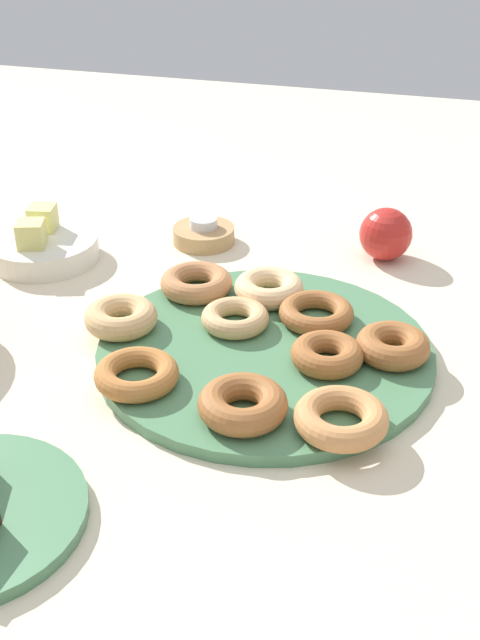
{
  "coord_description": "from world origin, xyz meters",
  "views": [
    {
      "loc": [
        -0.74,
        -0.19,
        0.5
      ],
      "look_at": [
        0.0,
        0.03,
        0.04
      ],
      "focal_mm": 44.6,
      "sensor_mm": 36.0,
      "label": 1
    }
  ],
  "objects_px": {
    "donut_plate": "(265,352)",
    "donut_6": "(243,404)",
    "donut_2": "(121,317)",
    "donut_9": "(393,346)",
    "donut_8": "(196,283)",
    "donut_5": "(137,374)",
    "melon_chunk_right": "(43,218)",
    "candle_holder": "(204,235)",
    "donut_0": "(341,418)",
    "tealight": "(203,223)",
    "apple": "(386,234)",
    "donut_7": "(235,318)",
    "donut_4": "(327,354)",
    "donut_1": "(269,288)",
    "donut_3": "(316,313)",
    "melon_chunk_left": "(31,234)",
    "fruit_bowl": "(44,249)"
  },
  "relations": [
    {
      "from": "donut_4",
      "to": "donut_plate",
      "type": "bearing_deg",
      "value": 77.53
    },
    {
      "from": "donut_3",
      "to": "donut_9",
      "type": "relative_size",
      "value": 1.09
    },
    {
      "from": "donut_2",
      "to": "donut_8",
      "type": "bearing_deg",
      "value": -27.05
    },
    {
      "from": "donut_6",
      "to": "donut_plate",
      "type": "bearing_deg",
      "value": 5.19
    },
    {
      "from": "tealight",
      "to": "apple",
      "type": "height_order",
      "value": "apple"
    },
    {
      "from": "donut_5",
      "to": "fruit_bowl",
      "type": "height_order",
      "value": "donut_5"
    },
    {
      "from": "donut_0",
      "to": "donut_6",
      "type": "bearing_deg",
      "value": 94.35
    },
    {
      "from": "donut_3",
      "to": "donut_6",
      "type": "bearing_deg",
      "value": 171.12
    },
    {
      "from": "donut_9",
      "to": "donut_0",
      "type": "bearing_deg",
      "value": 167.55
    },
    {
      "from": "donut_0",
      "to": "candle_holder",
      "type": "relative_size",
      "value": 1.02
    },
    {
      "from": "donut_3",
      "to": "donut_7",
      "type": "relative_size",
      "value": 1.11
    },
    {
      "from": "apple",
      "to": "melon_chunk_left",
      "type": "bearing_deg",
      "value": 109.95
    },
    {
      "from": "tealight",
      "to": "melon_chunk_right",
      "type": "relative_size",
      "value": 1.14
    },
    {
      "from": "donut_1",
      "to": "donut_8",
      "type": "height_order",
      "value": "donut_1"
    },
    {
      "from": "donut_2",
      "to": "donut_9",
      "type": "relative_size",
      "value": 1.04
    },
    {
      "from": "donut_1",
      "to": "melon_chunk_right",
      "type": "bearing_deg",
      "value": 78.48
    },
    {
      "from": "donut_plate",
      "to": "donut_6",
      "type": "height_order",
      "value": "donut_6"
    },
    {
      "from": "donut_0",
      "to": "donut_3",
      "type": "xyz_separation_m",
      "value": [
        0.2,
        0.07,
        -0.0
      ]
    },
    {
      "from": "donut_8",
      "to": "candle_holder",
      "type": "distance_m",
      "value": 0.18
    },
    {
      "from": "candle_holder",
      "to": "donut_2",
      "type": "bearing_deg",
      "value": 178.7
    },
    {
      "from": "donut_0",
      "to": "melon_chunk_right",
      "type": "relative_size",
      "value": 2.59
    },
    {
      "from": "donut_2",
      "to": "donut_4",
      "type": "xyz_separation_m",
      "value": [
        -0.01,
        -0.25,
        -0.0
      ]
    },
    {
      "from": "tealight",
      "to": "donut_4",
      "type": "bearing_deg",
      "value": -140.28
    },
    {
      "from": "donut_6",
      "to": "donut_4",
      "type": "bearing_deg",
      "value": -28.37
    },
    {
      "from": "donut_5",
      "to": "melon_chunk_right",
      "type": "xyz_separation_m",
      "value": [
        0.29,
        0.27,
        0.02
      ]
    },
    {
      "from": "candle_holder",
      "to": "donut_9",
      "type": "bearing_deg",
      "value": -129.54
    },
    {
      "from": "donut_2",
      "to": "donut_9",
      "type": "bearing_deg",
      "value": -84.91
    },
    {
      "from": "donut_1",
      "to": "donut_4",
      "type": "relative_size",
      "value": 1.09
    },
    {
      "from": "donut_9",
      "to": "fruit_bowl",
      "type": "bearing_deg",
      "value": 74.84
    },
    {
      "from": "donut_7",
      "to": "melon_chunk_left",
      "type": "height_order",
      "value": "melon_chunk_left"
    },
    {
      "from": "donut_0",
      "to": "donut_6",
      "type": "relative_size",
      "value": 1.03
    },
    {
      "from": "donut_4",
      "to": "donut_8",
      "type": "distance_m",
      "value": 0.23
    },
    {
      "from": "donut_plate",
      "to": "fruit_bowl",
      "type": "height_order",
      "value": "fruit_bowl"
    },
    {
      "from": "donut_3",
      "to": "melon_chunk_right",
      "type": "distance_m",
      "value": 0.44
    },
    {
      "from": "donut_0",
      "to": "donut_7",
      "type": "xyz_separation_m",
      "value": [
        0.16,
        0.16,
        -0.0
      ]
    },
    {
      "from": "donut_5",
      "to": "melon_chunk_right",
      "type": "distance_m",
      "value": 0.4
    },
    {
      "from": "tealight",
      "to": "melon_chunk_left",
      "type": "distance_m",
      "value": 0.25
    },
    {
      "from": "candle_holder",
      "to": "fruit_bowl",
      "type": "xyz_separation_m",
      "value": [
        -0.12,
        0.2,
        0.0
      ]
    },
    {
      "from": "donut_9",
      "to": "fruit_bowl",
      "type": "distance_m",
      "value": 0.53
    },
    {
      "from": "donut_6",
      "to": "melon_chunk_right",
      "type": "relative_size",
      "value": 2.52
    },
    {
      "from": "donut_5",
      "to": "tealight",
      "type": "relative_size",
      "value": 2.2
    },
    {
      "from": "donut_6",
      "to": "candle_holder",
      "type": "xyz_separation_m",
      "value": [
        0.41,
        0.18,
        -0.02
      ]
    },
    {
      "from": "donut_8",
      "to": "donut_9",
      "type": "height_order",
      "value": "donut_9"
    },
    {
      "from": "donut_9",
      "to": "melon_chunk_right",
      "type": "relative_size",
      "value": 2.3
    },
    {
      "from": "donut_plate",
      "to": "donut_6",
      "type": "relative_size",
      "value": 4.25
    },
    {
      "from": "candle_holder",
      "to": "apple",
      "type": "height_order",
      "value": "apple"
    },
    {
      "from": "apple",
      "to": "donut_plate",
      "type": "bearing_deg",
      "value": 162.2
    },
    {
      "from": "donut_2",
      "to": "donut_3",
      "type": "height_order",
      "value": "donut_2"
    },
    {
      "from": "candle_holder",
      "to": "apple",
      "type": "relative_size",
      "value": 1.22
    },
    {
      "from": "donut_4",
      "to": "melon_chunk_left",
      "type": "bearing_deg",
      "value": 71.6
    }
  ]
}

